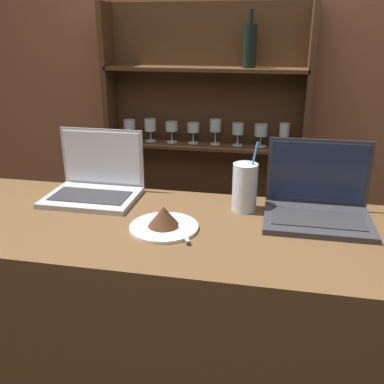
{
  "coord_description": "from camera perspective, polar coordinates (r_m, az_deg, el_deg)",
  "views": [
    {
      "loc": [
        0.29,
        -0.86,
        1.59
      ],
      "look_at": [
        0.06,
        0.31,
        1.13
      ],
      "focal_mm": 40.0,
      "sensor_mm": 36.0,
      "label": 1
    }
  ],
  "objects": [
    {
      "name": "back_shelf",
      "position": [
        2.56,
        1.91,
        5.44
      ],
      "size": [
        1.15,
        0.18,
        1.72
      ],
      "color": "#472D19",
      "rests_on": "ground_plane"
    },
    {
      "name": "laptop_near",
      "position": [
        1.54,
        -12.73,
        1.19
      ],
      "size": [
        0.31,
        0.23,
        0.23
      ],
      "color": "#ADADB2",
      "rests_on": "bar_counter"
    },
    {
      "name": "water_glass",
      "position": [
        1.39,
        7.05,
        0.64
      ],
      "size": [
        0.08,
        0.08,
        0.23
      ],
      "color": "silver",
      "rests_on": "bar_counter"
    },
    {
      "name": "cake_plate",
      "position": [
        1.27,
        -3.76,
        -3.88
      ],
      "size": [
        0.21,
        0.21,
        0.07
      ],
      "color": "white",
      "rests_on": "bar_counter"
    },
    {
      "name": "laptop_far",
      "position": [
        1.39,
        16.4,
        -1.39
      ],
      "size": [
        0.32,
        0.24,
        0.23
      ],
      "color": "#333338",
      "rests_on": "bar_counter"
    },
    {
      "name": "bar_counter",
      "position": [
        1.59,
        -2.4,
        -21.36
      ],
      "size": [
        1.69,
        0.57,
        1.03
      ],
      "color": "brown",
      "rests_on": "ground_plane"
    },
    {
      "name": "back_wall",
      "position": [
        2.54,
        4.82,
        15.55
      ],
      "size": [
        7.0,
        0.06,
        2.7
      ],
      "color": "brown",
      "rests_on": "ground_plane"
    }
  ]
}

